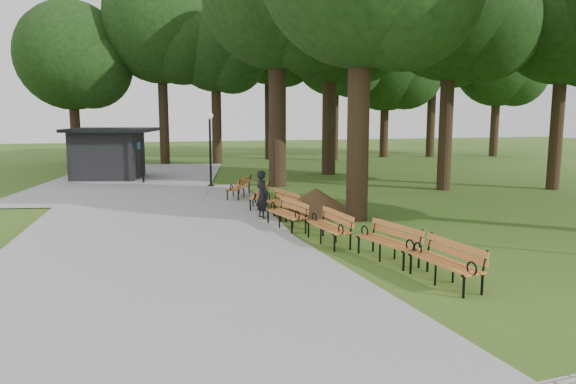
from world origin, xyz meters
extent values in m
plane|color=#325418|center=(0.00, 0.00, 0.00)|extent=(100.00, 100.00, 0.00)
cube|color=gray|center=(-4.00, 3.00, 0.03)|extent=(12.00, 38.00, 0.06)
imported|color=black|center=(-0.50, 2.69, 0.79)|extent=(0.53, 0.66, 1.57)
cylinder|color=black|center=(-1.30, 10.64, 1.58)|extent=(0.10, 0.10, 3.16)
sphere|color=white|center=(-1.30, 10.64, 3.26)|extent=(0.32, 0.32, 0.32)
cone|color=#47301C|center=(1.47, 3.20, 0.44)|extent=(2.31, 2.31, 0.87)
cylinder|color=black|center=(2.40, 1.79, 3.61)|extent=(0.70, 0.70, 7.21)
cylinder|color=black|center=(8.65, 7.19, 3.66)|extent=(0.60, 0.60, 7.33)
sphere|color=black|center=(8.65, 7.19, 8.01)|extent=(6.55, 6.55, 6.55)
cylinder|color=black|center=(1.75, 10.15, 3.96)|extent=(0.80, 0.80, 7.93)
cylinder|color=black|center=(5.60, 14.17, 4.02)|extent=(0.76, 0.76, 8.04)
sphere|color=black|center=(5.60, 14.17, 8.79)|extent=(7.65, 7.65, 7.65)
cylinder|color=black|center=(13.45, 6.09, 3.38)|extent=(0.56, 0.56, 6.76)
sphere|color=black|center=(13.45, 6.09, 7.40)|extent=(5.62, 5.62, 5.62)
camera|label=1|loc=(-3.92, -14.16, 3.44)|focal=33.63mm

